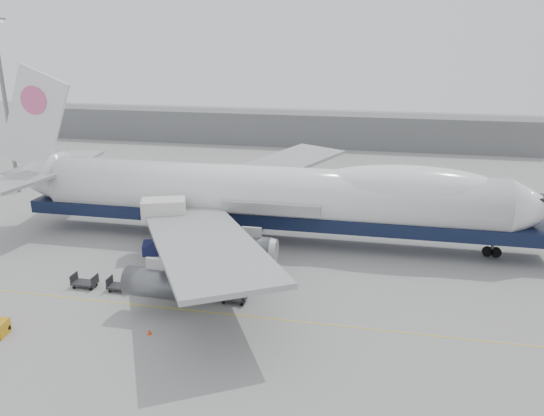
# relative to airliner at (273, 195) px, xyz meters

# --- Properties ---
(ground) EXTENTS (260.00, 260.00, 0.00)m
(ground) POSITION_rel_airliner_xyz_m (-0.64, -12.00, -5.62)
(ground) COLOR gray
(ground) RESTS_ON ground
(apron_line) EXTENTS (60.00, 0.15, 0.01)m
(apron_line) POSITION_rel_airliner_xyz_m (-0.64, -18.00, -5.62)
(apron_line) COLOR gold
(apron_line) RESTS_ON ground
(hangar) EXTENTS (110.00, 8.00, 7.00)m
(hangar) POSITION_rel_airliner_xyz_m (-10.64, 58.00, -2.12)
(hangar) COLOR slate
(hangar) RESTS_ON ground
(floodlight_mast) EXTENTS (2.40, 2.40, 25.43)m
(floodlight_mast) POSITION_rel_airliner_xyz_m (-42.64, 12.00, 8.64)
(floodlight_mast) COLOR slate
(floodlight_mast) RESTS_ON ground
(airliner) EXTENTS (67.00, 55.30, 19.98)m
(airliner) POSITION_rel_airliner_xyz_m (0.00, 0.00, 0.00)
(airliner) COLOR white
(airliner) RESTS_ON ground
(catering_truck) EXTENTS (5.65, 4.68, 6.13)m
(catering_truck) POSITION_rel_airliner_xyz_m (-11.01, -5.85, -2.18)
(catering_truck) COLOR navy
(catering_truck) RESTS_ON ground
(traffic_cone) EXTENTS (0.34, 0.34, 0.50)m
(traffic_cone) POSITION_rel_airliner_xyz_m (-5.70, -22.40, -5.39)
(traffic_cone) COLOR #EF410C
(traffic_cone) RESTS_ON ground
(dolly_0) EXTENTS (2.30, 1.35, 1.30)m
(dolly_0) POSITION_rel_airliner_xyz_m (-15.28, -15.72, -5.09)
(dolly_0) COLOR #2D2D30
(dolly_0) RESTS_ON ground
(dolly_1) EXTENTS (2.30, 1.35, 1.30)m
(dolly_1) POSITION_rel_airliner_xyz_m (-11.57, -15.72, -5.09)
(dolly_1) COLOR #2D2D30
(dolly_1) RESTS_ON ground
(dolly_2) EXTENTS (2.30, 1.35, 1.30)m
(dolly_2) POSITION_rel_airliner_xyz_m (-7.86, -15.72, -5.09)
(dolly_2) COLOR #2D2D30
(dolly_2) RESTS_ON ground
(dolly_3) EXTENTS (2.30, 1.35, 1.30)m
(dolly_3) POSITION_rel_airliner_xyz_m (-4.15, -15.72, -5.09)
(dolly_3) COLOR #2D2D30
(dolly_3) RESTS_ON ground
(dolly_4) EXTENTS (2.30, 1.35, 1.30)m
(dolly_4) POSITION_rel_airliner_xyz_m (-0.43, -15.72, -5.09)
(dolly_4) COLOR #2D2D30
(dolly_4) RESTS_ON ground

